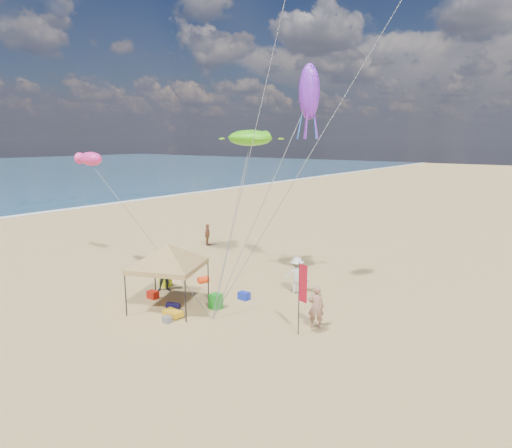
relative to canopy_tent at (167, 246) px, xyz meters
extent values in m
plane|color=tan|center=(3.15, -0.38, -2.98)|extent=(280.00, 280.00, 0.00)
cylinder|color=black|center=(-1.90, 0.73, -2.02)|extent=(0.06, 0.06, 1.92)
cylinder|color=black|center=(0.73, 1.90, -2.02)|extent=(0.06, 0.06, 1.92)
cylinder|color=black|center=(-0.73, -1.90, -2.02)|extent=(0.06, 0.06, 1.92)
cylinder|color=black|center=(1.90, -0.73, -2.02)|extent=(0.06, 0.06, 1.92)
cube|color=#9F7C47|center=(0.00, 0.00, -0.95)|extent=(3.91, 3.91, 0.23)
pyramid|color=#9F7C47|center=(0.00, 0.00, 0.12)|extent=(5.31, 5.31, 0.96)
cylinder|color=black|center=(6.43, 1.21, -1.45)|extent=(0.04, 0.04, 3.07)
cube|color=#B50E23|center=(6.65, 1.15, -0.74)|extent=(0.44, 0.13, 1.53)
cube|color=red|center=(-1.59, 0.30, -2.79)|extent=(0.54, 0.38, 0.38)
cube|color=#152BB2|center=(2.13, 2.97, -2.79)|extent=(0.54, 0.38, 0.38)
cylinder|color=black|center=(0.36, -0.10, -2.80)|extent=(0.69, 0.54, 0.36)
cylinder|color=#F7380D|center=(-1.33, 3.62, -2.80)|extent=(0.54, 0.69, 0.36)
cube|color=#18841C|center=(1.81, 1.26, -2.63)|extent=(0.50, 0.50, 0.70)
cube|color=yellow|center=(-2.52, 1.93, -2.63)|extent=(0.50, 0.50, 0.70)
cube|color=slate|center=(1.28, -1.27, -2.84)|extent=(0.34, 0.30, 0.28)
cube|color=gold|center=(1.04, -0.73, -2.78)|extent=(0.90, 0.50, 0.24)
imported|color=#A06F5B|center=(6.64, 2.22, -2.05)|extent=(0.82, 0.75, 1.87)
imported|color=#39464E|center=(-1.94, 1.45, -2.04)|extent=(1.13, 1.16, 1.88)
imported|color=silver|center=(3.69, 5.36, -2.03)|extent=(1.41, 1.14, 1.91)
imported|color=#985C3A|center=(-7.29, 10.14, -2.16)|extent=(0.76, 1.04, 1.64)
ellipsoid|color=#47CE13|center=(-0.61, 6.90, 4.93)|extent=(2.89, 2.40, 0.90)
ellipsoid|color=#F02D88|center=(-8.73, 1.84, 3.71)|extent=(2.08, 1.48, 0.83)
ellipsoid|color=purple|center=(3.53, 6.45, 7.18)|extent=(1.07, 1.07, 2.73)
camera|label=1|loc=(15.47, -13.25, 4.87)|focal=31.19mm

